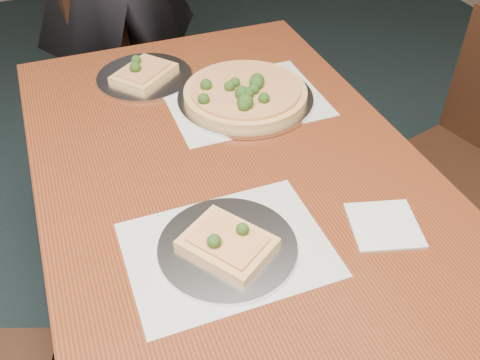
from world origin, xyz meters
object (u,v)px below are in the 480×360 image
object	(u,v)px
chair_right	(476,154)
dining_table	(240,209)
chair_far	(136,60)
slice_plate_far	(144,75)
pizza_pan	(245,94)
slice_plate_near	(227,245)

from	to	relation	value
chair_right	dining_table	bearing A→B (deg)	-96.72
dining_table	chair_right	xyz separation A→B (m)	(0.84, 0.11, -0.14)
chair_far	slice_plate_far	world-z (taller)	chair_far
dining_table	slice_plate_far	xyz separation A→B (m)	(-0.10, 0.53, 0.10)
chair_far	pizza_pan	distance (m)	0.84
pizza_pan	slice_plate_near	bearing A→B (deg)	-114.91
slice_plate_near	pizza_pan	bearing A→B (deg)	65.09
chair_right	pizza_pan	xyz separation A→B (m)	(-0.70, 0.20, 0.26)
chair_far	chair_right	bearing A→B (deg)	-68.64
chair_right	slice_plate_far	world-z (taller)	chair_right
chair_right	slice_plate_near	distance (m)	1.01
chair_right	slice_plate_near	bearing A→B (deg)	-86.34
dining_table	chair_far	world-z (taller)	chair_far
chair_far	slice_plate_far	xyz separation A→B (m)	(-0.07, -0.56, 0.25)
dining_table	slice_plate_far	bearing A→B (deg)	100.75
chair_far	chair_right	distance (m)	1.32
dining_table	pizza_pan	world-z (taller)	pizza_pan
chair_far	pizza_pan	size ratio (longest dim) A/B	2.41
chair_right	slice_plate_far	distance (m)	1.06
chair_right	pizza_pan	distance (m)	0.78
pizza_pan	slice_plate_far	world-z (taller)	pizza_pan
dining_table	pizza_pan	xyz separation A→B (m)	(0.13, 0.31, 0.12)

